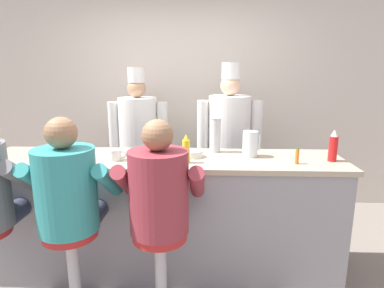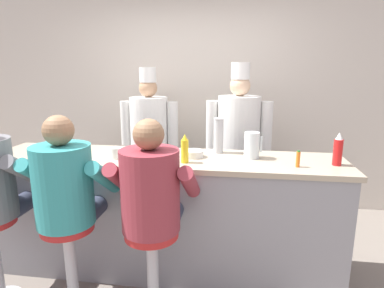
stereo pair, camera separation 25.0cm
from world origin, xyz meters
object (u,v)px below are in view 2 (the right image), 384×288
object	(u,v)px
breakfast_plate	(67,151)
cereal_bowl	(193,154)
ketchup_bottle_red	(338,150)
mustard_bottle_yellow	(185,149)
cook_in_whites_near	(150,136)
water_pitcher_clear	(252,145)
coffee_mug_white	(117,153)
cup_stack_steel	(218,135)
cook_in_whites_far	(238,140)
diner_seated_maroon	(152,197)
diner_seated_teal	(67,192)
hot_sauce_bottle_orange	(298,159)

from	to	relation	value
breakfast_plate	cereal_bowl	bearing A→B (deg)	0.46
ketchup_bottle_red	mustard_bottle_yellow	xyz separation A→B (m)	(-1.12, -0.09, -0.01)
cook_in_whites_near	water_pitcher_clear	bearing A→B (deg)	-41.86
water_pitcher_clear	cereal_bowl	distance (m)	0.47
cereal_bowl	coffee_mug_white	distance (m)	0.61
cup_stack_steel	coffee_mug_white	bearing A→B (deg)	-159.02
cook_in_whites_near	cook_in_whites_far	size ratio (longest dim) A/B	0.97
mustard_bottle_yellow	cook_in_whites_near	xyz separation A→B (m)	(-0.62, 1.21, -0.16)
water_pitcher_clear	cereal_bowl	xyz separation A→B (m)	(-0.46, -0.03, -0.08)
diner_seated_maroon	cereal_bowl	bearing A→B (deg)	72.65
breakfast_plate	cook_in_whites_near	bearing A→B (deg)	67.88
water_pitcher_clear	mustard_bottle_yellow	bearing A→B (deg)	-157.95
mustard_bottle_yellow	water_pitcher_clear	xyz separation A→B (m)	(0.50, 0.20, 0.00)
cook_in_whites_far	water_pitcher_clear	bearing A→B (deg)	-82.82
coffee_mug_white	cup_stack_steel	distance (m)	0.84
cook_in_whites_near	cook_in_whites_far	bearing A→B (deg)	-9.23
mustard_bottle_yellow	cereal_bowl	bearing A→B (deg)	75.99
mustard_bottle_yellow	cup_stack_steel	world-z (taller)	cup_stack_steel
cereal_bowl	water_pitcher_clear	bearing A→B (deg)	4.26
cereal_bowl	diner_seated_maroon	xyz separation A→B (m)	(-0.19, -0.60, -0.14)
breakfast_plate	diner_seated_maroon	size ratio (longest dim) A/B	0.18
coffee_mug_white	diner_seated_maroon	distance (m)	0.64
ketchup_bottle_red	coffee_mug_white	xyz separation A→B (m)	(-1.67, -0.05, -0.07)
breakfast_plate	cup_stack_steel	bearing A→B (deg)	8.04
diner_seated_maroon	cook_in_whites_near	distance (m)	1.71
breakfast_plate	cook_in_whites_far	size ratio (longest dim) A/B	0.15
cereal_bowl	diner_seated_teal	size ratio (longest dim) A/B	0.12
cereal_bowl	mustard_bottle_yellow	bearing A→B (deg)	-104.01
hot_sauce_bottle_orange	cook_in_whites_far	size ratio (longest dim) A/B	0.07
cereal_bowl	cook_in_whites_far	world-z (taller)	cook_in_whites_far
coffee_mug_white	diner_seated_teal	xyz separation A→B (m)	(-0.18, -0.47, -0.15)
mustard_bottle_yellow	cook_in_whites_far	size ratio (longest dim) A/B	0.13
cereal_bowl	cook_in_whites_near	bearing A→B (deg)	122.37
hot_sauce_bottle_orange	cup_stack_steel	distance (m)	0.69
cereal_bowl	breakfast_plate	bearing A→B (deg)	-179.54
mustard_bottle_yellow	cook_in_whites_near	world-z (taller)	cook_in_whites_near
cup_stack_steel	cook_in_whites_far	size ratio (longest dim) A/B	0.17
ketchup_bottle_red	cup_stack_steel	world-z (taller)	cup_stack_steel
diner_seated_maroon	breakfast_plate	bearing A→B (deg)	146.67
ketchup_bottle_red	water_pitcher_clear	xyz separation A→B (m)	(-0.61, 0.11, -0.01)
cook_in_whites_far	mustard_bottle_yellow	bearing A→B (deg)	-110.93
cup_stack_steel	mustard_bottle_yellow	bearing A→B (deg)	-124.07
coffee_mug_white	diner_seated_maroon	world-z (taller)	diner_seated_maroon
water_pitcher_clear	diner_seated_teal	bearing A→B (deg)	-152.91
cereal_bowl	cook_in_whites_far	bearing A→B (deg)	67.79
mustard_bottle_yellow	cup_stack_steel	bearing A→B (deg)	55.93
ketchup_bottle_red	cup_stack_steel	bearing A→B (deg)	164.34
coffee_mug_white	cook_in_whites_far	world-z (taller)	cook_in_whites_far
mustard_bottle_yellow	cook_in_whites_far	xyz separation A→B (m)	(0.40, 1.04, -0.13)
cup_stack_steel	cook_in_whites_far	distance (m)	0.74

